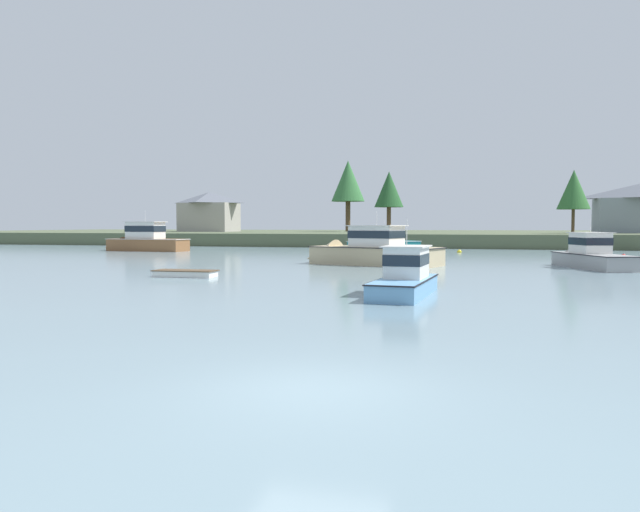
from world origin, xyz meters
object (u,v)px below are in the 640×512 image
object	(u,v)px
cruiser_wood	(141,244)
cruiser_skyblue	(407,282)
dinghy_white	(185,274)
mooring_buoy_yellow	(459,252)
cruiser_grey	(587,260)
mooring_buoy_red	(624,256)
cruiser_teal	(378,247)
cruiser_sand	(363,256)

from	to	relation	value
cruiser_wood	cruiser_skyblue	bearing A→B (deg)	-45.94
dinghy_white	mooring_buoy_yellow	xyz separation A→B (m)	(13.89, 33.47, -0.05)
cruiser_grey	mooring_buoy_red	world-z (taller)	cruiser_grey
cruiser_skyblue	mooring_buoy_yellow	distance (m)	38.64
cruiser_grey	dinghy_white	size ratio (longest dim) A/B	2.46
mooring_buoy_red	dinghy_white	bearing A→B (deg)	-134.96
cruiser_grey	cruiser_teal	world-z (taller)	cruiser_grey
dinghy_white	cruiser_wood	distance (m)	35.20
cruiser_skyblue	mooring_buoy_yellow	size ratio (longest dim) A/B	13.47
cruiser_skyblue	mooring_buoy_red	distance (m)	36.88
dinghy_white	cruiser_teal	xyz separation A→B (m)	(5.32, 33.82, 0.38)
dinghy_white	mooring_buoy_red	xyz separation A→B (m)	(28.28, 28.32, -0.06)
cruiser_grey	dinghy_white	distance (m)	26.43
dinghy_white	mooring_buoy_yellow	distance (m)	36.24
cruiser_skyblue	dinghy_white	bearing A→B (deg)	158.09
cruiser_skyblue	cruiser_grey	distance (m)	21.06
cruiser_grey	mooring_buoy_yellow	world-z (taller)	cruiser_grey
cruiser_teal	cruiser_sand	size ratio (longest dim) A/B	0.77
cruiser_wood	mooring_buoy_red	xyz separation A→B (m)	(48.40, -0.56, -0.72)
cruiser_sand	cruiser_grey	bearing A→B (deg)	2.53
cruiser_teal	cruiser_wood	bearing A→B (deg)	-169.00
cruiser_wood	mooring_buoy_red	world-z (taller)	cruiser_wood
cruiser_skyblue	cruiser_teal	size ratio (longest dim) A/B	0.80
mooring_buoy_red	cruiser_wood	bearing A→B (deg)	179.34
mooring_buoy_yellow	cruiser_wood	bearing A→B (deg)	-172.31
cruiser_wood	cruiser_sand	distance (m)	32.13
cruiser_grey	cruiser_sand	xyz separation A→B (m)	(-15.13, -0.67, 0.10)
cruiser_teal	cruiser_wood	size ratio (longest dim) A/B	0.80
cruiser_teal	cruiser_sand	xyz separation A→B (m)	(2.33, -21.10, 0.11)
cruiser_wood	cruiser_grey	bearing A→B (deg)	-19.84
dinghy_white	cruiser_sand	world-z (taller)	cruiser_sand
cruiser_grey	cruiser_teal	size ratio (longest dim) A/B	1.02
dinghy_white	cruiser_sand	distance (m)	14.85
cruiser_skyblue	cruiser_grey	size ratio (longest dim) A/B	0.78
cruiser_wood	mooring_buoy_yellow	size ratio (longest dim) A/B	21.09
dinghy_white	cruiser_teal	size ratio (longest dim) A/B	0.42
cruiser_grey	cruiser_skyblue	bearing A→B (deg)	-118.27
dinghy_white	cruiser_teal	distance (m)	34.24
cruiser_teal	mooring_buoy_yellow	xyz separation A→B (m)	(8.57, -0.35, -0.43)
cruiser_teal	cruiser_sand	bearing A→B (deg)	-83.71
cruiser_skyblue	cruiser_teal	bearing A→B (deg)	100.87
cruiser_skyblue	mooring_buoy_red	bearing A→B (deg)	65.19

